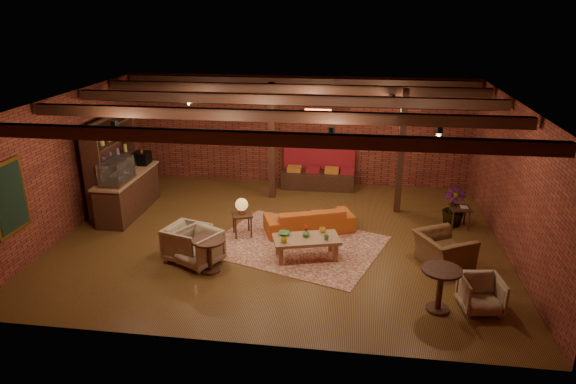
# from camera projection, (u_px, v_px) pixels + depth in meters

# --- Properties ---
(floor) EXTENTS (10.00, 10.00, 0.00)m
(floor) POSITION_uv_depth(u_px,v_px,m) (280.00, 237.00, 11.96)
(floor) COLOR #361C0D
(floor) RESTS_ON ground
(ceiling) EXTENTS (10.00, 8.00, 0.02)m
(ceiling) POSITION_uv_depth(u_px,v_px,m) (279.00, 100.00, 10.85)
(ceiling) COLOR black
(ceiling) RESTS_ON wall_back
(wall_back) EXTENTS (10.00, 0.02, 3.20)m
(wall_back) POSITION_uv_depth(u_px,v_px,m) (300.00, 131.00, 15.13)
(wall_back) COLOR maroon
(wall_back) RESTS_ON ground
(wall_front) EXTENTS (10.00, 0.02, 3.20)m
(wall_front) POSITION_uv_depth(u_px,v_px,m) (239.00, 254.00, 7.69)
(wall_front) COLOR maroon
(wall_front) RESTS_ON ground
(wall_left) EXTENTS (0.02, 8.00, 3.20)m
(wall_left) POSITION_uv_depth(u_px,v_px,m) (69.00, 163.00, 12.05)
(wall_left) COLOR maroon
(wall_left) RESTS_ON ground
(wall_right) EXTENTS (0.02, 8.00, 3.20)m
(wall_right) POSITION_uv_depth(u_px,v_px,m) (514.00, 182.00, 10.77)
(wall_right) COLOR maroon
(wall_right) RESTS_ON ground
(ceiling_beams) EXTENTS (9.80, 6.40, 0.22)m
(ceiling_beams) POSITION_uv_depth(u_px,v_px,m) (279.00, 106.00, 10.90)
(ceiling_beams) COLOR black
(ceiling_beams) RESTS_ON ceiling
(ceiling_pipe) EXTENTS (9.60, 0.12, 0.12)m
(ceiling_pipe) POSITION_uv_depth(u_px,v_px,m) (289.00, 103.00, 12.46)
(ceiling_pipe) COLOR black
(ceiling_pipe) RESTS_ON ceiling
(post_left) EXTENTS (0.16, 0.16, 3.20)m
(post_left) POSITION_uv_depth(u_px,v_px,m) (272.00, 142.00, 13.90)
(post_left) COLOR black
(post_left) RESTS_ON ground
(post_right) EXTENTS (0.16, 0.16, 3.20)m
(post_right) POSITION_uv_depth(u_px,v_px,m) (401.00, 153.00, 12.91)
(post_right) COLOR black
(post_right) RESTS_ON ground
(service_counter) EXTENTS (0.80, 2.50, 1.60)m
(service_counter) POSITION_uv_depth(u_px,v_px,m) (127.00, 183.00, 13.14)
(service_counter) COLOR black
(service_counter) RESTS_ON ground
(plant_counter) EXTENTS (0.35, 0.39, 0.30)m
(plant_counter) POSITION_uv_depth(u_px,v_px,m) (133.00, 165.00, 13.17)
(plant_counter) COLOR #337F33
(plant_counter) RESTS_ON service_counter
(shelving_hutch) EXTENTS (0.52, 2.00, 2.40)m
(shelving_hutch) POSITION_uv_depth(u_px,v_px,m) (113.00, 167.00, 13.14)
(shelving_hutch) COLOR black
(shelving_hutch) RESTS_ON ground
(chalkboard_menu) EXTENTS (0.08, 0.96, 1.46)m
(chalkboard_menu) POSITION_uv_depth(u_px,v_px,m) (9.00, 198.00, 9.90)
(chalkboard_menu) COLOR black
(chalkboard_menu) RESTS_ON wall_left
(banquette) EXTENTS (2.10, 0.70, 1.00)m
(banquette) POSITION_uv_depth(u_px,v_px,m) (318.00, 172.00, 15.01)
(banquette) COLOR maroon
(banquette) RESTS_ON ground
(service_sign) EXTENTS (0.86, 0.06, 0.30)m
(service_sign) POSITION_uv_depth(u_px,v_px,m) (318.00, 112.00, 13.95)
(service_sign) COLOR #F74418
(service_sign) RESTS_ON ceiling
(ceiling_spotlights) EXTENTS (6.40, 4.40, 0.28)m
(ceiling_spotlights) POSITION_uv_depth(u_px,v_px,m) (279.00, 116.00, 10.97)
(ceiling_spotlights) COLOR black
(ceiling_spotlights) RESTS_ON ceiling
(rug) EXTENTS (4.30, 3.78, 0.01)m
(rug) POSITION_uv_depth(u_px,v_px,m) (297.00, 245.00, 11.59)
(rug) COLOR maroon
(rug) RESTS_ON floor
(sofa) EXTENTS (2.22, 1.50, 0.60)m
(sofa) POSITION_uv_depth(u_px,v_px,m) (309.00, 220.00, 12.19)
(sofa) COLOR #AF4B18
(sofa) RESTS_ON floor
(coffee_table) EXTENTS (1.53, 1.05, 0.73)m
(coffee_table) POSITION_uv_depth(u_px,v_px,m) (306.00, 240.00, 10.86)
(coffee_table) COLOR olive
(coffee_table) RESTS_ON floor
(side_table_lamp) EXTENTS (0.58, 0.58, 0.93)m
(side_table_lamp) POSITION_uv_depth(u_px,v_px,m) (242.00, 207.00, 11.83)
(side_table_lamp) COLOR black
(side_table_lamp) RESTS_ON floor
(round_table_left) EXTENTS (0.68, 0.68, 0.71)m
(round_table_left) POSITION_uv_depth(u_px,v_px,m) (209.00, 250.00, 10.31)
(round_table_left) COLOR black
(round_table_left) RESTS_ON floor
(armchair_a) EXTENTS (0.96, 1.00, 0.84)m
(armchair_a) POSITION_uv_depth(u_px,v_px,m) (187.00, 241.00, 10.82)
(armchair_a) COLOR #C6B199
(armchair_a) RESTS_ON floor
(armchair_b) EXTENTS (1.07, 1.05, 0.83)m
(armchair_b) POSITION_uv_depth(u_px,v_px,m) (198.00, 246.00, 10.62)
(armchair_b) COLOR #C6B199
(armchair_b) RESTS_ON floor
(armchair_right) EXTENTS (1.12, 1.26, 0.93)m
(armchair_right) POSITION_uv_depth(u_px,v_px,m) (444.00, 245.00, 10.53)
(armchair_right) COLOR brown
(armchair_right) RESTS_ON floor
(side_table_book) EXTENTS (0.50, 0.50, 0.54)m
(side_table_book) POSITION_uv_depth(u_px,v_px,m) (460.00, 209.00, 12.35)
(side_table_book) COLOR black
(side_table_book) RESTS_ON floor
(round_table_right) EXTENTS (0.70, 0.70, 0.82)m
(round_table_right) POSITION_uv_depth(u_px,v_px,m) (440.00, 283.00, 8.95)
(round_table_right) COLOR black
(round_table_right) RESTS_ON floor
(armchair_far) EXTENTS (0.76, 0.72, 0.70)m
(armchair_far) POSITION_uv_depth(u_px,v_px,m) (481.00, 292.00, 9.02)
(armchair_far) COLOR #C6B199
(armchair_far) RESTS_ON floor
(plant_tall) EXTENTS (1.91, 1.91, 2.82)m
(plant_tall) POSITION_uv_depth(u_px,v_px,m) (458.00, 171.00, 12.13)
(plant_tall) COLOR #4C7F4C
(plant_tall) RESTS_ON floor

